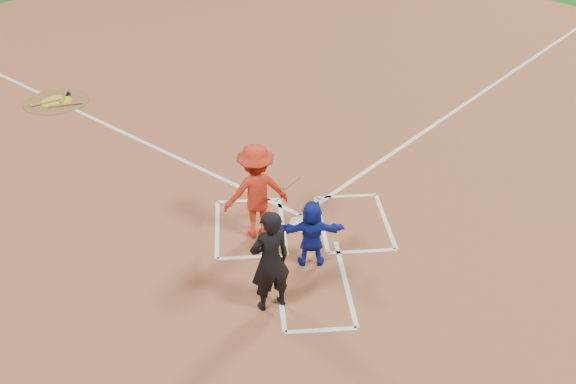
{
  "coord_description": "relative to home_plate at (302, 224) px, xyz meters",
  "views": [
    {
      "loc": [
        -1.09,
        -9.83,
        6.92
      ],
      "look_at": [
        -0.3,
        -0.4,
        1.0
      ],
      "focal_mm": 40.0,
      "sensor_mm": 36.0,
      "label": 1
    }
  ],
  "objects": [
    {
      "name": "batter_at_plate",
      "position": [
        -0.85,
        -0.21,
        0.9
      ],
      "size": [
        1.45,
        1.0,
        1.82
      ],
      "color": "red",
      "rests_on": "home_plate_dirt"
    },
    {
      "name": "on_deck_bat_a",
      "position": [
        -5.71,
        6.39,
        0.03
      ],
      "size": [
        0.07,
        0.84,
        0.06
      ],
      "primitive_type": "cylinder",
      "rotation": [
        1.57,
        0.0,
        0.01
      ],
      "color": "olive",
      "rests_on": "on_deck_circle"
    },
    {
      "name": "on_deck_logo",
      "position": [
        -5.86,
        6.14,
        0.0
      ],
      "size": [
        0.8,
        0.8,
        0.0
      ],
      "primitive_type": "cylinder",
      "color": "gold",
      "rests_on": "on_deck_circle"
    },
    {
      "name": "bat_weight_donut",
      "position": [
        -5.66,
        6.54,
        0.03
      ],
      "size": [
        0.19,
        0.19,
        0.05
      ],
      "primitive_type": "torus",
      "color": "black",
      "rests_on": "on_deck_circle"
    },
    {
      "name": "ground",
      "position": [
        0.0,
        0.0,
        -0.02
      ],
      "size": [
        120.0,
        120.0,
        0.0
      ],
      "primitive_type": "plane",
      "color": "#134D14",
      "rests_on": "ground"
    },
    {
      "name": "umpire",
      "position": [
        -0.72,
        -2.18,
        0.88
      ],
      "size": [
        0.76,
        0.63,
        1.78
      ],
      "primitive_type": "imported",
      "rotation": [
        0.0,
        0.0,
        3.5
      ],
      "color": "black",
      "rests_on": "home_plate_dirt"
    },
    {
      "name": "on_deck_bat_b",
      "position": [
        -6.06,
        6.04,
        0.03
      ],
      "size": [
        0.76,
        0.47,
        0.06
      ],
      "primitive_type": "cylinder",
      "rotation": [
        1.57,
        0.0,
        -1.06
      ],
      "color": "#A46F3C",
      "rests_on": "on_deck_circle"
    },
    {
      "name": "home_plate",
      "position": [
        0.0,
        0.0,
        0.0
      ],
      "size": [
        0.6,
        0.6,
        0.02
      ],
      "primitive_type": "cylinder",
      "rotation": [
        0.0,
        0.0,
        3.14
      ],
      "color": "silver",
      "rests_on": "home_plate_dirt"
    },
    {
      "name": "on_deck_bat_c",
      "position": [
        -5.56,
        5.84,
        0.03
      ],
      "size": [
        0.83,
        0.25,
        0.06
      ],
      "primitive_type": "cylinder",
      "rotation": [
        1.57,
        0.0,
        1.8
      ],
      "color": "#9D6339",
      "rests_on": "on_deck_circle"
    },
    {
      "name": "catcher",
      "position": [
        0.03,
        -1.15,
        0.6
      ],
      "size": [
        1.16,
        0.43,
        1.23
      ],
      "primitive_type": "imported",
      "rotation": [
        0.0,
        0.0,
        3.08
      ],
      "color": "#122098",
      "rests_on": "home_plate_dirt"
    },
    {
      "name": "on_deck_circle",
      "position": [
        -5.86,
        6.14,
        -0.0
      ],
      "size": [
        1.7,
        1.7,
        0.01
      ],
      "primitive_type": "cylinder",
      "color": "brown",
      "rests_on": "home_plate_dirt"
    },
    {
      "name": "chalk_markings",
      "position": [
        0.0,
        5.29,
        -0.01
      ],
      "size": [
        28.35,
        17.32,
        0.01
      ],
      "color": "white",
      "rests_on": "home_plate_dirt"
    },
    {
      "name": "home_plate_dirt",
      "position": [
        0.0,
        6.0,
        -0.01
      ],
      "size": [
        28.0,
        28.0,
        0.01
      ],
      "primitive_type": "cylinder",
      "color": "brown",
      "rests_on": "ground"
    }
  ]
}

